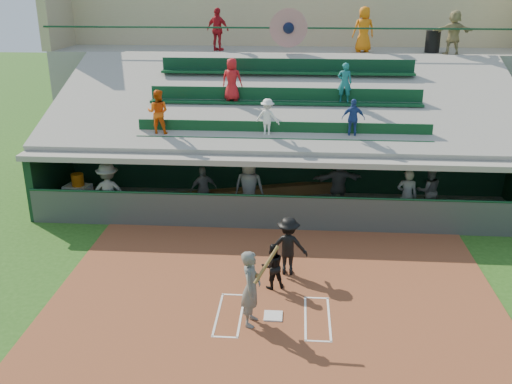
# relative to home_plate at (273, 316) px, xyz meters

# --- Properties ---
(ground) EXTENTS (100.00, 100.00, 0.00)m
(ground) POSITION_rel_home_plate_xyz_m (0.00, 0.00, -0.04)
(ground) COLOR #245016
(ground) RESTS_ON ground
(dirt_slab) EXTENTS (11.00, 9.00, 0.02)m
(dirt_slab) POSITION_rel_home_plate_xyz_m (0.00, 0.50, -0.03)
(dirt_slab) COLOR brown
(dirt_slab) RESTS_ON ground
(home_plate) EXTENTS (0.43, 0.43, 0.03)m
(home_plate) POSITION_rel_home_plate_xyz_m (0.00, 0.00, 0.00)
(home_plate) COLOR silver
(home_plate) RESTS_ON dirt_slab
(batters_box_chalk) EXTENTS (2.65, 1.85, 0.01)m
(batters_box_chalk) POSITION_rel_home_plate_xyz_m (0.00, 0.00, -0.01)
(batters_box_chalk) COLOR white
(batters_box_chalk) RESTS_ON dirt_slab
(dugout_floor) EXTENTS (16.00, 3.50, 0.04)m
(dugout_floor) POSITION_rel_home_plate_xyz_m (0.00, 6.75, -0.02)
(dugout_floor) COLOR gray
(dugout_floor) RESTS_ON ground
(concourse_slab) EXTENTS (20.00, 3.00, 4.60)m
(concourse_slab) POSITION_rel_home_plate_xyz_m (0.00, 13.50, 2.26)
(concourse_slab) COLOR gray
(concourse_slab) RESTS_ON ground
(grandstand) EXTENTS (20.40, 10.40, 7.80)m
(grandstand) POSITION_rel_home_plate_xyz_m (-0.01, 10.51, 2.23)
(grandstand) COLOR #464A46
(grandstand) RESTS_ON ground
(batter_at_plate) EXTENTS (0.88, 0.77, 1.95)m
(batter_at_plate) POSITION_rel_home_plate_xyz_m (-0.49, -0.30, 0.90)
(batter_at_plate) COLOR #545752
(batter_at_plate) RESTS_ON dirt_slab
(catcher) EXTENTS (0.71, 0.63, 1.22)m
(catcher) POSITION_rel_home_plate_xyz_m (-0.08, 1.34, 0.59)
(catcher) COLOR black
(catcher) RESTS_ON dirt_slab
(home_umpire) EXTENTS (1.07, 0.67, 1.60)m
(home_umpire) POSITION_rel_home_plate_xyz_m (0.29, 2.14, 0.78)
(home_umpire) COLOR black
(home_umpire) RESTS_ON dirt_slab
(dugout_bench) EXTENTS (12.74, 4.44, 0.40)m
(dugout_bench) POSITION_rel_home_plate_xyz_m (-0.04, 7.90, 0.20)
(dugout_bench) COLOR olive
(dugout_bench) RESTS_ON dugout_floor
(white_table) EXTENTS (0.94, 0.78, 0.72)m
(white_table) POSITION_rel_home_plate_xyz_m (-7.06, 6.49, 0.37)
(white_table) COLOR white
(white_table) RESTS_ON dugout_floor
(water_cooler) EXTENTS (0.42, 0.42, 0.42)m
(water_cooler) POSITION_rel_home_plate_xyz_m (-7.01, 6.47, 0.94)
(water_cooler) COLOR orange
(water_cooler) RESTS_ON white_table
(dugout_player_a) EXTENTS (1.36, 0.94, 1.93)m
(dugout_player_a) POSITION_rel_home_plate_xyz_m (-5.53, 5.28, 0.97)
(dugout_player_a) COLOR #535550
(dugout_player_a) RESTS_ON dugout_floor
(dugout_player_b) EXTENTS (0.99, 0.74, 1.56)m
(dugout_player_b) POSITION_rel_home_plate_xyz_m (-2.63, 6.26, 0.79)
(dugout_player_b) COLOR #5C5F5A
(dugout_player_b) RESTS_ON dugout_floor
(dugout_player_c) EXTENTS (1.03, 0.72, 1.98)m
(dugout_player_c) POSITION_rel_home_plate_xyz_m (-1.07, 6.00, 1.00)
(dugout_player_c) COLOR #61645E
(dugout_player_c) RESTS_ON dugout_floor
(dugout_player_d) EXTENTS (1.77, 0.86, 1.83)m
(dugout_player_d) POSITION_rel_home_plate_xyz_m (1.89, 7.04, 0.92)
(dugout_player_d) COLOR #50524E
(dugout_player_d) RESTS_ON dugout_floor
(dugout_player_e) EXTENTS (0.71, 0.53, 1.77)m
(dugout_player_e) POSITION_rel_home_plate_xyz_m (3.98, 5.83, 0.89)
(dugout_player_e) COLOR #5F625D
(dugout_player_e) RESTS_ON dugout_floor
(dugout_player_f) EXTENTS (0.86, 0.69, 1.66)m
(dugout_player_f) POSITION_rel_home_plate_xyz_m (4.82, 6.53, 0.84)
(dugout_player_f) COLOR #5F625C
(dugout_player_f) RESTS_ON dugout_floor
(trash_bin) EXTENTS (0.58, 0.58, 0.87)m
(trash_bin) POSITION_rel_home_plate_xyz_m (5.85, 12.86, 5.00)
(trash_bin) COLOR black
(trash_bin) RESTS_ON concourse_slab
(concourse_staff_a) EXTENTS (1.10, 0.80, 1.73)m
(concourse_staff_a) POSITION_rel_home_plate_xyz_m (-2.94, 12.80, 5.43)
(concourse_staff_a) COLOR red
(concourse_staff_a) RESTS_ON concourse_slab
(concourse_staff_b) EXTENTS (0.97, 0.73, 1.80)m
(concourse_staff_b) POSITION_rel_home_plate_xyz_m (3.04, 12.83, 5.46)
(concourse_staff_b) COLOR orange
(concourse_staff_b) RESTS_ON concourse_slab
(concourse_staff_c) EXTENTS (1.60, 0.59, 1.70)m
(concourse_staff_c) POSITION_rel_home_plate_xyz_m (6.49, 12.30, 5.42)
(concourse_staff_c) COLOR tan
(concourse_staff_c) RESTS_ON concourse_slab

